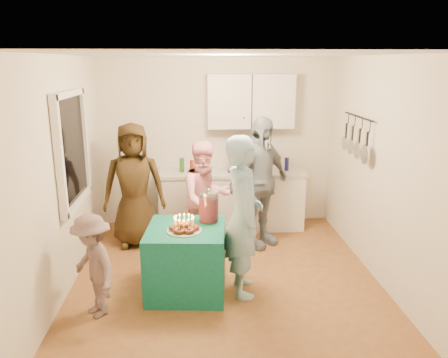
{
  "coord_description": "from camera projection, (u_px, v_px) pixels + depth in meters",
  "views": [
    {
      "loc": [
        -0.33,
        -4.74,
        2.53
      ],
      "look_at": [
        0.0,
        0.35,
        1.15
      ],
      "focal_mm": 35.0,
      "sensor_mm": 36.0,
      "label": 1
    }
  ],
  "objects": [
    {
      "name": "left_wall",
      "position": [
        63.0,
        177.0,
        4.8
      ],
      "size": [
        4.0,
        4.0,
        0.0
      ],
      "primitive_type": "plane",
      "color": "silver",
      "rests_on": "floor"
    },
    {
      "name": "counter",
      "position": [
        231.0,
        201.0,
        6.79
      ],
      "size": [
        2.2,
        0.58,
        0.86
      ],
      "primitive_type": "cube",
      "color": "white",
      "rests_on": "floor"
    },
    {
      "name": "woman_back_right",
      "position": [
        259.0,
        183.0,
        6.0
      ],
      "size": [
        1.12,
        1.02,
        1.83
      ],
      "primitive_type": "imported",
      "rotation": [
        0.0,
        0.0,
        0.67
      ],
      "color": "#102236",
      "rests_on": "floor"
    },
    {
      "name": "pot_rack",
      "position": [
        355.0,
        136.0,
        5.62
      ],
      "size": [
        0.12,
        1.0,
        0.6
      ],
      "primitive_type": "cube",
      "color": "black",
      "rests_on": "right_wall"
    },
    {
      "name": "party_table",
      "position": [
        186.0,
        260.0,
        4.89
      ],
      "size": [
        0.92,
        0.92,
        0.76
      ],
      "primitive_type": "cube",
      "rotation": [
        0.0,
        0.0,
        -0.08
      ],
      "color": "#0E5F4E",
      "rests_on": "floor"
    },
    {
      "name": "right_wall",
      "position": [
        382.0,
        172.0,
        5.03
      ],
      "size": [
        4.0,
        4.0,
        0.0
      ],
      "primitive_type": "plane",
      "color": "silver",
      "rests_on": "floor"
    },
    {
      "name": "man_birthday",
      "position": [
        243.0,
        216.0,
        4.75
      ],
      "size": [
        0.46,
        0.68,
        1.8
      ],
      "primitive_type": "imported",
      "rotation": [
        0.0,
        0.0,
        1.62
      ],
      "color": "#97C2DC",
      "rests_on": "floor"
    },
    {
      "name": "child_near_left",
      "position": [
        93.0,
        266.0,
        4.38
      ],
      "size": [
        0.75,
        0.81,
        1.09
      ],
      "primitive_type": "imported",
      "rotation": [
        0.0,
        0.0,
        -0.92
      ],
      "color": "#624E4E",
      "rests_on": "floor"
    },
    {
      "name": "countertop",
      "position": [
        231.0,
        173.0,
        6.67
      ],
      "size": [
        2.24,
        0.62,
        0.05
      ],
      "primitive_type": "cube",
      "color": "beige",
      "rests_on": "counter"
    },
    {
      "name": "woman_back_left",
      "position": [
        134.0,
        185.0,
        6.04
      ],
      "size": [
        0.9,
        0.63,
        1.74
      ],
      "primitive_type": "imported",
      "rotation": [
        0.0,
        0.0,
        0.09
      ],
      "color": "brown",
      "rests_on": "floor"
    },
    {
      "name": "upper_cabinet",
      "position": [
        251.0,
        101.0,
        6.56
      ],
      "size": [
        1.3,
        0.3,
        0.8
      ],
      "primitive_type": "cube",
      "color": "white",
      "rests_on": "back_wall"
    },
    {
      "name": "window_night",
      "position": [
        71.0,
        149.0,
        5.02
      ],
      "size": [
        0.04,
        1.0,
        1.2
      ],
      "primitive_type": "cube",
      "color": "black",
      "rests_on": "left_wall"
    },
    {
      "name": "woman_back_center",
      "position": [
        206.0,
        199.0,
        5.78
      ],
      "size": [
        0.92,
        0.83,
        1.54
      ],
      "primitive_type": "imported",
      "rotation": [
        0.0,
        0.0,
        0.4
      ],
      "color": "pink",
      "rests_on": "floor"
    },
    {
      "name": "floor",
      "position": [
        226.0,
        279.0,
        5.25
      ],
      "size": [
        4.0,
        4.0,
        0.0
      ],
      "primitive_type": "plane",
      "color": "brown",
      "rests_on": "ground"
    },
    {
      "name": "microwave",
      "position": [
        246.0,
        161.0,
        6.64
      ],
      "size": [
        0.6,
        0.46,
        0.3
      ],
      "primitive_type": "imported",
      "rotation": [
        0.0,
        0.0,
        -0.2
      ],
      "color": "white",
      "rests_on": "countertop"
    },
    {
      "name": "ceiling",
      "position": [
        226.0,
        54.0,
        4.57
      ],
      "size": [
        4.0,
        4.0,
        0.0
      ],
      "primitive_type": "plane",
      "color": "white",
      "rests_on": "floor"
    },
    {
      "name": "punch_jar",
      "position": [
        209.0,
        207.0,
        4.95
      ],
      "size": [
        0.22,
        0.22,
        0.34
      ],
      "primitive_type": "cylinder",
      "color": "#AE0D24",
      "rests_on": "party_table"
    },
    {
      "name": "back_wall",
      "position": [
        217.0,
        142.0,
        6.84
      ],
      "size": [
        3.6,
        3.6,
        0.0
      ],
      "primitive_type": "plane",
      "color": "silver",
      "rests_on": "floor"
    },
    {
      "name": "donut_cake",
      "position": [
        184.0,
        223.0,
        4.68
      ],
      "size": [
        0.38,
        0.38,
        0.18
      ],
      "primitive_type": null,
      "color": "#381C0C",
      "rests_on": "party_table"
    }
  ]
}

